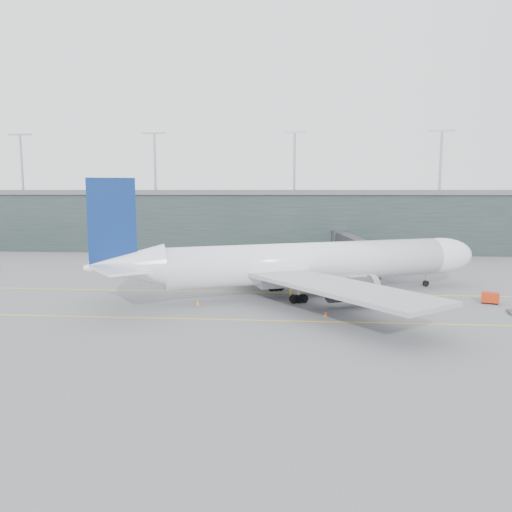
{
  "coord_description": "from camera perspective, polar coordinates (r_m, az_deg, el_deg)",
  "views": [
    {
      "loc": [
        5.87,
        -76.7,
        15.15
      ],
      "look_at": [
        -0.16,
        -4.0,
        5.48
      ],
      "focal_mm": 35.0,
      "sensor_mm": 36.0,
      "label": 1
    }
  ],
  "objects": [
    {
      "name": "uld_b",
      "position": [
        89.76,
        0.07,
        -1.58
      ],
      "size": [
        2.19,
        1.91,
        1.73
      ],
      "rotation": [
        0.0,
        0.0,
        -0.23
      ],
      "color": "#3A3A3F",
      "rests_on": "ground"
    },
    {
      "name": "jet_bridge",
      "position": [
        100.11,
        11.9,
        1.2
      ],
      "size": [
        7.21,
        43.32,
        5.82
      ],
      "rotation": [
        0.0,
        0.0,
        0.11
      ],
      "color": "#2C2C31",
      "rests_on": "ground"
    },
    {
      "name": "cone_nose",
      "position": [
        76.3,
        24.6,
        -4.29
      ],
      "size": [
        0.49,
        0.49,
        0.78
      ],
      "primitive_type": "cone",
      "color": "orange",
      "rests_on": "ground"
    },
    {
      "name": "taxiline_lead_main",
      "position": [
        97.88,
        4.18,
        -1.36
      ],
      "size": [
        0.25,
        60.0,
        0.02
      ],
      "primitive_type": "cube",
      "color": "yellow",
      "rests_on": "ground"
    },
    {
      "name": "taxiline_a",
      "position": [
        74.49,
        0.12,
        -4.17
      ],
      "size": [
        160.0,
        0.25,
        0.02
      ],
      "primitive_type": "cube",
      "color": "yellow",
      "rests_on": "ground"
    },
    {
      "name": "gse_cart",
      "position": [
        74.12,
        25.2,
        -4.31
      ],
      "size": [
        2.56,
        2.09,
        1.5
      ],
      "rotation": [
        0.0,
        0.0,
        -0.36
      ],
      "color": "#AF280C",
      "rests_on": "ground"
    },
    {
      "name": "taxiline_b",
      "position": [
        58.98,
        -1.14,
        -7.32
      ],
      "size": [
        160.0,
        0.25,
        0.02
      ],
      "primitive_type": "cube",
      "color": "yellow",
      "rests_on": "ground"
    },
    {
      "name": "uld_c",
      "position": [
        89.04,
        1.04,
        -1.54
      ],
      "size": [
        2.39,
        1.98,
        2.05
      ],
      "rotation": [
        0.0,
        0.0,
        -0.08
      ],
      "color": "#3A3A3F",
      "rests_on": "ground"
    },
    {
      "name": "main_aircraft",
      "position": [
        72.17,
        5.92,
        -0.83
      ],
      "size": [
        56.81,
        52.4,
        16.67
      ],
      "rotation": [
        0.0,
        0.0,
        0.4
      ],
      "color": "white",
      "rests_on": "ground"
    },
    {
      "name": "ground",
      "position": [
        78.4,
        0.36,
        -3.59
      ],
      "size": [
        320.0,
        320.0,
        0.0
      ],
      "primitive_type": "plane",
      "color": "#56565A",
      "rests_on": "ground"
    },
    {
      "name": "terminal",
      "position": [
        135.04,
        2.25,
        4.35
      ],
      "size": [
        240.0,
        36.0,
        29.0
      ],
      "color": "#1E2928",
      "rests_on": "ground"
    },
    {
      "name": "uld_a",
      "position": [
        87.33,
        -1.78,
        -1.8
      ],
      "size": [
        2.22,
        1.88,
        1.82
      ],
      "rotation": [
        0.0,
        0.0,
        -0.15
      ],
      "color": "#3A3A3F",
      "rests_on": "ground"
    },
    {
      "name": "cone_wing_stbd",
      "position": [
        61.11,
        7.99,
        -6.52
      ],
      "size": [
        0.46,
        0.46,
        0.73
      ],
      "primitive_type": "cone",
      "color": "orange",
      "rests_on": "ground"
    },
    {
      "name": "cone_tail",
      "position": [
        66.88,
        -6.67,
        -5.26
      ],
      "size": [
        0.47,
        0.47,
        0.75
      ],
      "primitive_type": "cone",
      "color": "orange",
      "rests_on": "ground"
    },
    {
      "name": "cone_wing_port",
      "position": [
        89.09,
        6.62,
        -2.04
      ],
      "size": [
        0.48,
        0.48,
        0.77
      ],
      "primitive_type": "cone",
      "color": "orange",
      "rests_on": "ground"
    }
  ]
}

